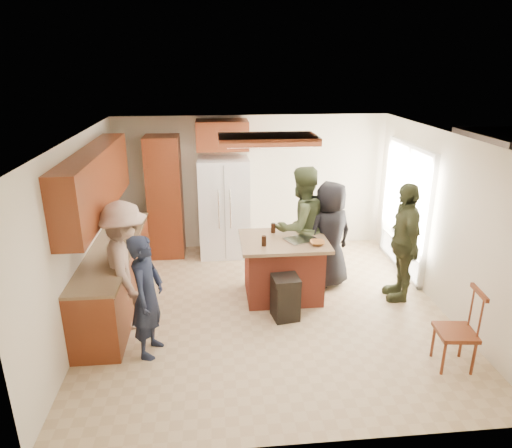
{
  "coord_description": "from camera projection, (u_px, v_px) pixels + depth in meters",
  "views": [
    {
      "loc": [
        -0.74,
        -5.79,
        3.41
      ],
      "look_at": [
        -0.13,
        0.49,
        1.15
      ],
      "focal_mm": 32.0,
      "sensor_mm": 36.0,
      "label": 1
    }
  ],
  "objects": [
    {
      "name": "refrigerator",
      "position": [
        224.0,
        208.0,
        8.28
      ],
      "size": [
        0.9,
        0.76,
        1.8
      ],
      "color": "white",
      "rests_on": "ground"
    },
    {
      "name": "back_wall_units",
      "position": [
        179.0,
        182.0,
        8.12
      ],
      "size": [
        1.8,
        0.6,
        2.45
      ],
      "color": "maroon",
      "rests_on": "ground"
    },
    {
      "name": "person_counter",
      "position": [
        126.0,
        266.0,
        5.98
      ],
      "size": [
        0.82,
        1.23,
        1.75
      ],
      "primitive_type": "imported",
      "rotation": [
        0.0,
        0.0,
        1.86
      ],
      "color": "#9E7F6C",
      "rests_on": "ground"
    },
    {
      "name": "left_cabinetry",
      "position": [
        109.0,
        244.0,
        6.5
      ],
      "size": [
        0.64,
        3.0,
        2.3
      ],
      "color": "maroon",
      "rests_on": "ground"
    },
    {
      "name": "trash_bin",
      "position": [
        285.0,
        297.0,
        6.32
      ],
      "size": [
        0.39,
        0.39,
        0.63
      ],
      "color": "black",
      "rests_on": "ground"
    },
    {
      "name": "person_side_right",
      "position": [
        404.0,
        242.0,
        6.7
      ],
      "size": [
        0.66,
        1.11,
        1.8
      ],
      "primitive_type": "imported",
      "rotation": [
        0.0,
        0.0,
        -1.69
      ],
      "color": "#353921",
      "rests_on": "ground"
    },
    {
      "name": "person_behind_left",
      "position": [
        301.0,
        227.0,
        7.15
      ],
      "size": [
        1.09,
        0.92,
        1.92
      ],
      "primitive_type": "imported",
      "rotation": [
        0.0,
        0.0,
        3.59
      ],
      "color": "#353F25",
      "rests_on": "ground"
    },
    {
      "name": "person_front_left",
      "position": [
        147.0,
        296.0,
        5.42
      ],
      "size": [
        0.53,
        0.65,
        1.55
      ],
      "primitive_type": "imported",
      "rotation": [
        0.0,
        0.0,
        1.34
      ],
      "color": "black",
      "rests_on": "ground"
    },
    {
      "name": "room_shell",
      "position": [
        496.0,
        209.0,
        8.3
      ],
      "size": [
        8.0,
        5.2,
        5.0
      ],
      "color": "tan",
      "rests_on": "ground"
    },
    {
      "name": "spindle_chair",
      "position": [
        458.0,
        332.0,
        5.27
      ],
      "size": [
        0.46,
        0.46,
        0.99
      ],
      "color": "maroon",
      "rests_on": "ground"
    },
    {
      "name": "person_behind_right",
      "position": [
        330.0,
        235.0,
        7.11
      ],
      "size": [
        0.98,
        0.84,
        1.71
      ],
      "primitive_type": "imported",
      "rotation": [
        0.0,
        0.0,
        3.57
      ],
      "color": "black",
      "rests_on": "ground"
    },
    {
      "name": "island_items",
      "position": [
        301.0,
        238.0,
        6.67
      ],
      "size": [
        0.92,
        0.73,
        0.15
      ],
      "color": "silver",
      "rests_on": "kitchen_island"
    },
    {
      "name": "kitchen_island",
      "position": [
        283.0,
        267.0,
        6.88
      ],
      "size": [
        1.28,
        1.03,
        0.93
      ],
      "color": "#9F3B29",
      "rests_on": "ground"
    }
  ]
}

